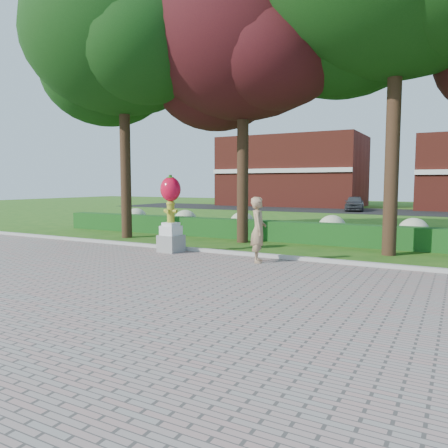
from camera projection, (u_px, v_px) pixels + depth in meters
ground at (209, 276)px, 10.92m from camera, size 100.00×100.00×0.00m
walkway at (89, 318)px, 7.42m from camera, size 40.00×14.00×0.04m
curb at (258, 255)px, 13.54m from camera, size 40.00×0.18×0.15m
lawn_hedge at (300, 232)px, 17.01m from camera, size 24.00×0.70×0.80m
hydrangea_row at (321, 227)px, 17.60m from camera, size 20.10×1.10×0.99m
street at (384, 212)px, 35.41m from camera, size 50.00×8.00×0.02m
building_left at (292, 172)px, 45.09m from camera, size 14.00×8.00×7.00m
tree_far_left at (122, 46)px, 18.01m from camera, size 9.00×7.68×11.66m
tree_mid_left at (242, 51)px, 16.56m from camera, size 8.25×7.04×10.69m
hydrant_sculpture at (171, 211)px, 14.37m from camera, size 0.76×0.76×2.54m
woman at (258, 230)px, 12.50m from camera, size 0.69×0.81×1.88m
parked_car at (354, 203)px, 36.22m from camera, size 2.15×3.93×1.27m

